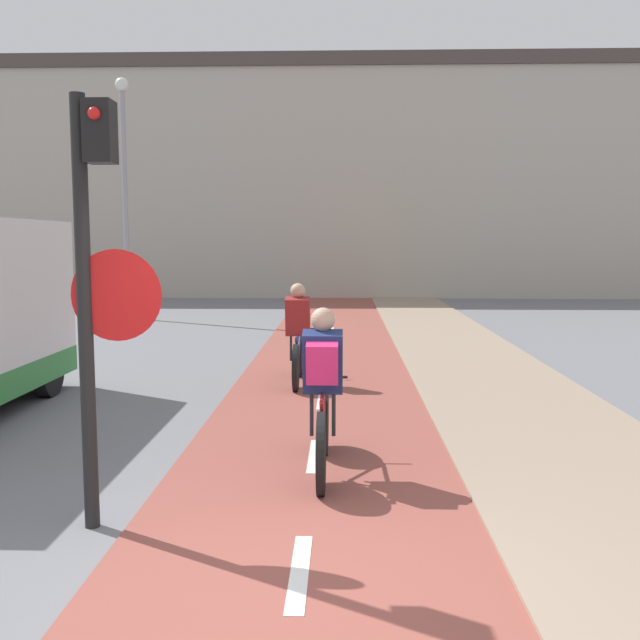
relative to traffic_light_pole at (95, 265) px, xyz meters
name	(u,v)px	position (x,y,z in m)	size (l,w,h in m)	color
ground_plane	(294,615)	(1.53, -1.23, -1.97)	(120.00, 120.00, 0.00)	slate
bike_lane	(294,613)	(1.53, -1.22, -1.96)	(2.68, 60.00, 0.02)	brown
building_row_background	(336,182)	(1.53, 24.07, 2.53)	(60.00, 5.20, 8.99)	#B2A899
traffic_light_pole	(95,265)	(0.00, 0.00, 0.00)	(0.67, 0.26, 3.18)	black
street_lamp_far	(124,172)	(-4.17, 14.44, 2.03)	(0.36, 0.36, 6.52)	gray
cyclist_near	(323,397)	(1.62, 1.27, -1.24)	(0.46, 1.84, 1.55)	black
cyclist_far	(298,340)	(1.13, 5.41, -1.29)	(0.46, 1.81, 1.52)	black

